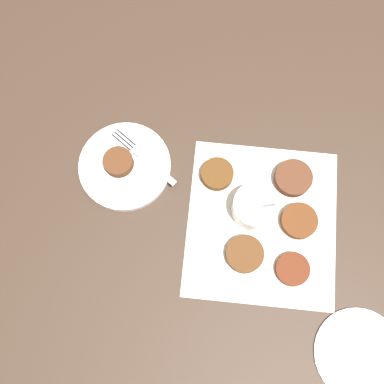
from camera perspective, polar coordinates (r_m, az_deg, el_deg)
name	(u,v)px	position (r m, az deg, el deg)	size (l,w,h in m)	color
ground_plane	(261,227)	(0.88, 8.76, -4.35)	(4.00, 4.00, 0.00)	#38281E
napkin	(261,223)	(0.88, 8.74, -3.85)	(0.34, 0.32, 0.00)	silver
sauce_bowl	(255,207)	(0.87, 7.95, -1.87)	(0.09, 0.09, 0.10)	silver
fritter_0	(292,269)	(0.87, 12.64, -9.53)	(0.06, 0.06, 0.01)	#592816
fritter_1	(245,254)	(0.86, 6.70, -7.82)	(0.07, 0.07, 0.02)	#54321A
fritter_2	(299,221)	(0.89, 13.42, -3.60)	(0.07, 0.07, 0.02)	#592F17
fritter_3	(217,174)	(0.89, 3.20, 2.29)	(0.06, 0.06, 0.02)	#543216
fritter_4	(293,178)	(0.91, 12.71, 1.73)	(0.07, 0.07, 0.02)	#522E1D
serving_plate	(125,166)	(0.90, -8.53, 3.31)	(0.18, 0.18, 0.02)	silver
fritter_on_plate	(118,162)	(0.89, -9.33, 3.78)	(0.06, 0.06, 0.02)	#512D19
fork	(136,151)	(0.90, -7.12, 5.23)	(0.10, 0.16, 0.00)	silver
extra_saucer	(359,354)	(0.91, 20.49, -18.73)	(0.16, 0.16, 0.01)	silver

